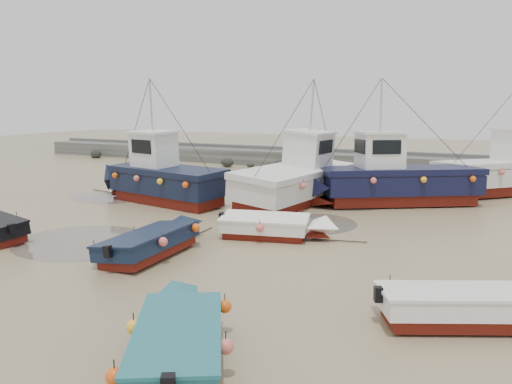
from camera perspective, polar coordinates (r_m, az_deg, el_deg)
ground at (r=18.97m, az=-7.91°, el=-5.36°), size 120.00×120.00×0.00m
seawall at (r=38.74m, az=10.65°, el=3.42°), size 60.00×4.92×1.50m
puddle_a at (r=19.55m, az=-19.15°, el=-5.36°), size 5.17×5.17×0.01m
puddle_b at (r=21.32m, az=6.78°, el=-3.60°), size 3.49×3.49×0.01m
puddle_c at (r=27.95m, az=-16.98°, el=-0.69°), size 4.19×4.19×0.01m
puddle_d at (r=26.31m, az=9.82°, el=-1.05°), size 5.11×5.11×0.01m
dinghy_1 at (r=17.20m, az=-11.30°, el=-5.21°), size 2.22×6.17×1.43m
dinghy_2 at (r=10.39m, az=-8.76°, el=-15.57°), size 3.61×5.36×1.43m
dinghy_3 at (r=12.75m, az=24.64°, el=-11.47°), size 5.97×3.39×1.43m
dinghy_5 at (r=18.82m, az=2.12°, el=-3.65°), size 5.48×2.41×1.43m
cabin_boat_0 at (r=26.02m, az=-10.99°, el=1.82°), size 9.61×3.75×6.22m
cabin_boat_1 at (r=25.78m, az=5.14°, el=1.76°), size 4.24×11.39×6.22m
cabin_boat_2 at (r=25.79m, az=14.75°, el=1.49°), size 10.12×7.17×6.22m
person at (r=27.62m, az=-9.78°, el=-0.52°), size 0.73×0.72×1.69m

